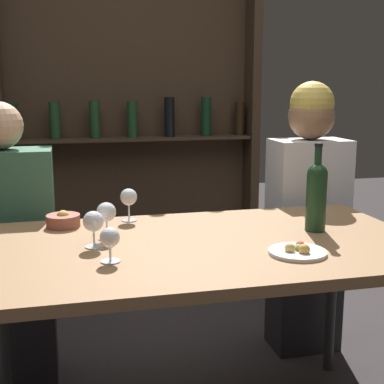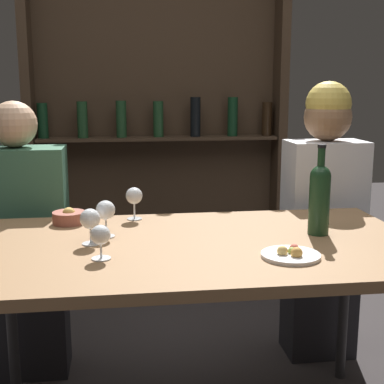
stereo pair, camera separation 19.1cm
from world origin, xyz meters
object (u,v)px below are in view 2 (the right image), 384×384
at_px(wine_bottle, 320,196).
at_px(seated_person_left, 22,250).
at_px(wine_glass_2, 134,197).
at_px(seated_person_right, 323,222).
at_px(wine_glass_0, 106,211).
at_px(snack_bowl, 69,217).
at_px(food_plate_0, 291,254).
at_px(wine_glass_1, 90,220).
at_px(wine_glass_3, 101,236).

height_order(wine_bottle, seated_person_left, seated_person_left).
bearing_deg(seated_person_left, wine_glass_2, -27.83).
bearing_deg(seated_person_right, wine_glass_0, -153.29).
height_order(wine_glass_2, snack_bowl, wine_glass_2).
bearing_deg(food_plate_0, wine_glass_0, 151.73).
relative_size(wine_glass_0, snack_bowl, 1.04).
bearing_deg(wine_glass_2, food_plate_0, -49.57).
height_order(wine_bottle, wine_glass_2, wine_bottle).
distance_m(wine_glass_1, food_plate_0, 0.67).
height_order(wine_glass_3, seated_person_left, seated_person_left).
xyz_separation_m(seated_person_left, seated_person_right, (1.38, -0.00, 0.08)).
relative_size(food_plate_0, seated_person_left, 0.15).
bearing_deg(snack_bowl, wine_glass_3, -73.20).
bearing_deg(food_plate_0, seated_person_left, 139.89).
xyz_separation_m(snack_bowl, seated_person_left, (-0.24, 0.29, -0.22)).
bearing_deg(seated_person_left, wine_glass_1, -59.94).
xyz_separation_m(wine_bottle, wine_glass_0, (-0.75, 0.06, -0.05)).
xyz_separation_m(wine_glass_2, snack_bowl, (-0.25, -0.03, -0.07)).
bearing_deg(food_plate_0, seated_person_right, 62.49).
relative_size(food_plate_0, snack_bowl, 1.47).
bearing_deg(wine_glass_2, wine_glass_1, -115.53).
bearing_deg(wine_glass_1, seated_person_right, 29.22).
bearing_deg(seated_person_left, wine_glass_0, -52.31).
xyz_separation_m(wine_bottle, seated_person_left, (-1.14, 0.56, -0.33)).
bearing_deg(seated_person_right, snack_bowl, -165.68).
distance_m(wine_bottle, wine_glass_3, 0.79).
xyz_separation_m(wine_bottle, snack_bowl, (-0.90, 0.27, -0.11)).
relative_size(wine_glass_1, food_plate_0, 0.66).
height_order(wine_glass_0, snack_bowl, wine_glass_0).
xyz_separation_m(wine_bottle, seated_person_right, (0.24, 0.56, -0.25)).
bearing_deg(wine_glass_1, seated_person_left, 120.06).
bearing_deg(wine_bottle, wine_glass_1, -178.52).
xyz_separation_m(wine_glass_0, wine_glass_3, (-0.01, -0.25, -0.02)).
xyz_separation_m(wine_bottle, food_plate_0, (-0.18, -0.25, -0.13)).
distance_m(wine_glass_1, seated_person_right, 1.21).
relative_size(snack_bowl, seated_person_left, 0.10).
bearing_deg(snack_bowl, wine_glass_2, 7.12).
distance_m(wine_glass_3, seated_person_left, 0.88).
height_order(wine_bottle, wine_glass_0, wine_bottle).
bearing_deg(wine_glass_2, snack_bowl, -172.88).
xyz_separation_m(wine_glass_1, seated_person_left, (-0.34, 0.58, -0.27)).
bearing_deg(seated_person_left, food_plate_0, -40.11).
bearing_deg(food_plate_0, wine_bottle, 53.77).
distance_m(wine_glass_1, seated_person_left, 0.73).
relative_size(wine_bottle, seated_person_right, 0.25).
bearing_deg(snack_bowl, wine_glass_1, -71.44).
xyz_separation_m(wine_glass_0, snack_bowl, (-0.15, 0.21, -0.07)).
bearing_deg(wine_glass_1, food_plate_0, -19.89).
relative_size(wine_glass_2, food_plate_0, 0.70).
bearing_deg(wine_bottle, wine_glass_2, 154.93).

